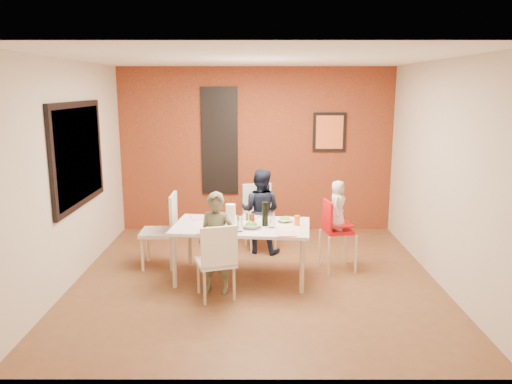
{
  "coord_description": "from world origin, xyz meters",
  "views": [
    {
      "loc": [
        0.01,
        -5.97,
        2.37
      ],
      "look_at": [
        0.0,
        0.3,
        1.05
      ],
      "focal_mm": 35.0,
      "sensor_mm": 36.0,
      "label": 1
    }
  ],
  "objects_px": {
    "child_far": "(260,211)",
    "wine_bottle": "(265,214)",
    "chair_left": "(165,226)",
    "dining_table": "(242,230)",
    "paper_towel_roll": "(231,215)",
    "chair_far": "(259,212)",
    "child_near": "(216,243)",
    "toddler": "(338,205)",
    "chair_near": "(217,258)",
    "high_chair": "(335,228)"
  },
  "relations": [
    {
      "from": "child_far",
      "to": "wine_bottle",
      "type": "xyz_separation_m",
      "value": [
        0.05,
        -1.07,
        0.23
      ]
    },
    {
      "from": "dining_table",
      "to": "child_far",
      "type": "xyz_separation_m",
      "value": [
        0.24,
        1.03,
        -0.02
      ]
    },
    {
      "from": "dining_table",
      "to": "chair_near",
      "type": "xyz_separation_m",
      "value": [
        -0.26,
        -0.66,
        -0.14
      ]
    },
    {
      "from": "toddler",
      "to": "paper_towel_roll",
      "type": "bearing_deg",
      "value": 126.48
    },
    {
      "from": "child_near",
      "to": "chair_near",
      "type": "bearing_deg",
      "value": -69.07
    },
    {
      "from": "chair_far",
      "to": "chair_left",
      "type": "distance_m",
      "value": 1.51
    },
    {
      "from": "chair_far",
      "to": "toddler",
      "type": "distance_m",
      "value": 1.44
    },
    {
      "from": "chair_left",
      "to": "child_near",
      "type": "xyz_separation_m",
      "value": [
        0.76,
        -0.86,
        0.04
      ]
    },
    {
      "from": "chair_near",
      "to": "high_chair",
      "type": "distance_m",
      "value": 1.76
    },
    {
      "from": "child_near",
      "to": "chair_left",
      "type": "bearing_deg",
      "value": 146.23
    },
    {
      "from": "chair_near",
      "to": "chair_far",
      "type": "distance_m",
      "value": 2.0
    },
    {
      "from": "child_far",
      "to": "wine_bottle",
      "type": "bearing_deg",
      "value": 109.45
    },
    {
      "from": "chair_near",
      "to": "high_chair",
      "type": "bearing_deg",
      "value": -164.59
    },
    {
      "from": "child_near",
      "to": "dining_table",
      "type": "bearing_deg",
      "value": 71.8
    },
    {
      "from": "child_far",
      "to": "chair_far",
      "type": "bearing_deg",
      "value": -68.3
    },
    {
      "from": "wine_bottle",
      "to": "toddler",
      "type": "bearing_deg",
      "value": 20.28
    },
    {
      "from": "chair_far",
      "to": "child_far",
      "type": "bearing_deg",
      "value": -99.23
    },
    {
      "from": "toddler",
      "to": "paper_towel_roll",
      "type": "relative_size",
      "value": 2.35
    },
    {
      "from": "chair_left",
      "to": "wine_bottle",
      "type": "bearing_deg",
      "value": 69.46
    },
    {
      "from": "chair_left",
      "to": "paper_towel_roll",
      "type": "height_order",
      "value": "chair_left"
    },
    {
      "from": "child_near",
      "to": "paper_towel_roll",
      "type": "relative_size",
      "value": 4.39
    },
    {
      "from": "child_near",
      "to": "child_far",
      "type": "relative_size",
      "value": 0.97
    },
    {
      "from": "paper_towel_roll",
      "to": "toddler",
      "type": "bearing_deg",
      "value": 14.72
    },
    {
      "from": "chair_near",
      "to": "child_near",
      "type": "height_order",
      "value": "child_near"
    },
    {
      "from": "chair_near",
      "to": "wine_bottle",
      "type": "xyz_separation_m",
      "value": [
        0.55,
        0.63,
        0.35
      ]
    },
    {
      "from": "dining_table",
      "to": "paper_towel_roll",
      "type": "height_order",
      "value": "paper_towel_roll"
    },
    {
      "from": "child_near",
      "to": "child_far",
      "type": "bearing_deg",
      "value": 85.35
    },
    {
      "from": "dining_table",
      "to": "chair_near",
      "type": "height_order",
      "value": "chair_near"
    },
    {
      "from": "chair_left",
      "to": "toddler",
      "type": "bearing_deg",
      "value": 85.94
    },
    {
      "from": "toddler",
      "to": "high_chair",
      "type": "bearing_deg",
      "value": 131.49
    },
    {
      "from": "child_far",
      "to": "paper_towel_roll",
      "type": "xyz_separation_m",
      "value": [
        -0.37,
        -1.08,
        0.22
      ]
    },
    {
      "from": "child_far",
      "to": "wine_bottle",
      "type": "distance_m",
      "value": 1.1
    },
    {
      "from": "chair_far",
      "to": "child_near",
      "type": "height_order",
      "value": "child_near"
    },
    {
      "from": "chair_far",
      "to": "chair_left",
      "type": "xyz_separation_m",
      "value": [
        -1.26,
        -0.84,
        0.02
      ]
    },
    {
      "from": "toddler",
      "to": "wine_bottle",
      "type": "xyz_separation_m",
      "value": [
        -0.94,
        -0.35,
        -0.03
      ]
    },
    {
      "from": "dining_table",
      "to": "wine_bottle",
      "type": "relative_size",
      "value": 5.91
    },
    {
      "from": "chair_near",
      "to": "high_chair",
      "type": "height_order",
      "value": "high_chair"
    },
    {
      "from": "chair_far",
      "to": "toddler",
      "type": "bearing_deg",
      "value": -57.65
    },
    {
      "from": "chair_near",
      "to": "child_far",
      "type": "xyz_separation_m",
      "value": [
        0.5,
        1.7,
        0.12
      ]
    },
    {
      "from": "dining_table",
      "to": "wine_bottle",
      "type": "distance_m",
      "value": 0.36
    },
    {
      "from": "chair_far",
      "to": "chair_near",
      "type": "bearing_deg",
      "value": -117.92
    },
    {
      "from": "child_near",
      "to": "wine_bottle",
      "type": "bearing_deg",
      "value": 49.4
    },
    {
      "from": "child_far",
      "to": "paper_towel_roll",
      "type": "relative_size",
      "value": 4.51
    },
    {
      "from": "chair_near",
      "to": "paper_towel_roll",
      "type": "distance_m",
      "value": 0.71
    },
    {
      "from": "dining_table",
      "to": "child_near",
      "type": "xyz_separation_m",
      "value": [
        -0.28,
        -0.43,
        -0.04
      ]
    },
    {
      "from": "high_chair",
      "to": "toddler",
      "type": "relative_size",
      "value": 1.47
    },
    {
      "from": "toddler",
      "to": "chair_near",
      "type": "bearing_deg",
      "value": 144.97
    },
    {
      "from": "child_near",
      "to": "high_chair",
      "type": "bearing_deg",
      "value": 41.11
    },
    {
      "from": "child_far",
      "to": "toddler",
      "type": "height_order",
      "value": "child_far"
    },
    {
      "from": "paper_towel_roll",
      "to": "wine_bottle",
      "type": "bearing_deg",
      "value": 1.41
    }
  ]
}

